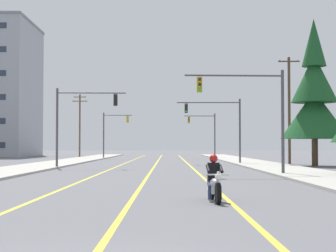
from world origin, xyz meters
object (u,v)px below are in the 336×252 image
(traffic_signal_near_right, at_px, (256,104))
(utility_pole_right_far, at_px, (291,108))
(motorcycle_with_rider, at_px, (216,183))
(traffic_signal_mid_right, at_px, (223,120))
(conifer_tree_right_verge_far, at_px, (316,98))
(traffic_signal_near_left, at_px, (79,115))
(traffic_signal_mid_left, at_px, (114,129))
(utility_pole_left_far, at_px, (82,123))
(traffic_signal_far_right, at_px, (208,129))

(traffic_signal_near_right, distance_m, utility_pole_right_far, 21.81)
(motorcycle_with_rider, relative_size, traffic_signal_mid_right, 0.35)
(traffic_signal_near_right, bearing_deg, conifer_tree_right_verge_far, 62.82)
(traffic_signal_mid_right, bearing_deg, traffic_signal_near_left, -141.62)
(traffic_signal_mid_right, height_order, traffic_signal_mid_left, same)
(motorcycle_with_rider, height_order, conifer_tree_right_verge_far, conifer_tree_right_verge_far)
(traffic_signal_near_left, bearing_deg, traffic_signal_mid_left, 91.00)
(traffic_signal_near_left, xyz_separation_m, traffic_signal_mid_left, (-0.55, 31.30, -0.10))
(traffic_signal_mid_right, bearing_deg, conifer_tree_right_verge_far, -37.14)
(traffic_signal_mid_right, bearing_deg, utility_pole_right_far, 5.83)
(motorcycle_with_rider, xyz_separation_m, traffic_signal_mid_left, (-9.03, 56.88, 3.45))
(motorcycle_with_rider, distance_m, utility_pole_left_far, 70.70)
(traffic_signal_near_left, xyz_separation_m, traffic_signal_far_right, (12.31, 33.20, -0.07))
(traffic_signal_near_left, bearing_deg, conifer_tree_right_verge_far, 11.50)
(traffic_signal_mid_right, xyz_separation_m, utility_pole_right_far, (6.65, 0.68, 1.18))
(utility_pole_right_far, height_order, conifer_tree_right_verge_far, conifer_tree_right_verge_far)
(motorcycle_with_rider, xyz_separation_m, utility_pole_right_far, (10.25, 35.83, 4.77))
(motorcycle_with_rider, bearing_deg, traffic_signal_mid_left, 99.02)
(utility_pole_right_far, bearing_deg, motorcycle_with_rider, -105.97)
(traffic_signal_mid_right, bearing_deg, traffic_signal_mid_left, 120.18)
(traffic_signal_near_left, relative_size, traffic_signal_mid_left, 1.00)
(traffic_signal_mid_left, bearing_deg, motorcycle_with_rider, -80.98)
(traffic_signal_mid_right, bearing_deg, utility_pole_left_far, 119.20)
(traffic_signal_mid_left, bearing_deg, conifer_tree_right_verge_far, -53.76)
(traffic_signal_mid_left, xyz_separation_m, conifer_tree_right_verge_far, (20.04, -27.34, 1.74))
(traffic_signal_near_left, bearing_deg, traffic_signal_near_right, -40.94)
(traffic_signal_near_right, distance_m, traffic_signal_mid_left, 43.64)
(motorcycle_with_rider, relative_size, traffic_signal_near_left, 0.35)
(traffic_signal_near_left, height_order, conifer_tree_right_verge_far, conifer_tree_right_verge_far)
(traffic_signal_mid_left, bearing_deg, traffic_signal_near_right, -73.19)
(utility_pole_right_far, bearing_deg, traffic_signal_far_right, 105.65)
(traffic_signal_near_left, distance_m, utility_pole_left_far, 43.84)
(traffic_signal_near_right, bearing_deg, traffic_signal_mid_right, 89.97)
(traffic_signal_near_left, xyz_separation_m, conifer_tree_right_verge_far, (19.49, 3.97, 1.65))
(traffic_signal_near_left, relative_size, utility_pole_right_far, 0.60)
(traffic_signal_mid_right, relative_size, utility_pole_right_far, 0.60)
(traffic_signal_near_right, relative_size, utility_pole_left_far, 0.63)
(motorcycle_with_rider, bearing_deg, conifer_tree_right_verge_far, 69.56)
(traffic_signal_near_right, bearing_deg, utility_pole_right_far, 72.19)
(conifer_tree_right_verge_far, bearing_deg, utility_pole_right_far, 96.85)
(motorcycle_with_rider, bearing_deg, traffic_signal_mid_right, 84.15)
(traffic_signal_near_right, relative_size, traffic_signal_far_right, 1.00)
(traffic_signal_mid_right, distance_m, traffic_signal_far_right, 23.63)
(traffic_signal_mid_right, distance_m, utility_pole_left_far, 38.66)
(conifer_tree_right_verge_far, bearing_deg, traffic_signal_near_left, -168.50)
(utility_pole_left_far, bearing_deg, traffic_signal_near_right, -70.69)
(traffic_signal_near_right, bearing_deg, motorcycle_with_rider, -103.39)
(traffic_signal_near_right, height_order, traffic_signal_near_left, same)
(utility_pole_right_far, distance_m, utility_pole_left_far, 41.75)
(traffic_signal_near_right, relative_size, utility_pole_right_far, 0.60)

